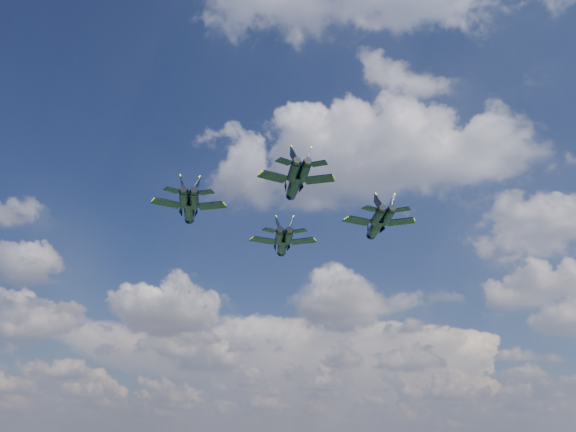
# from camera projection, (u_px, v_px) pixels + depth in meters

# --- Properties ---
(jet_lead) EXTENTS (12.82, 17.78, 4.21)m
(jet_lead) POSITION_uv_depth(u_px,v_px,m) (282.00, 245.00, 116.91)
(jet_lead) COLOR black
(jet_left) EXTENTS (12.22, 16.61, 4.00)m
(jet_left) POSITION_uv_depth(u_px,v_px,m) (189.00, 210.00, 99.81)
(jet_left) COLOR black
(jet_right) EXTENTS (12.35, 17.16, 4.07)m
(jet_right) POSITION_uv_depth(u_px,v_px,m) (376.00, 226.00, 103.67)
(jet_right) COLOR black
(jet_slot) EXTENTS (10.92, 14.94, 3.58)m
(jet_slot) POSITION_uv_depth(u_px,v_px,m) (294.00, 184.00, 85.17)
(jet_slot) COLOR black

